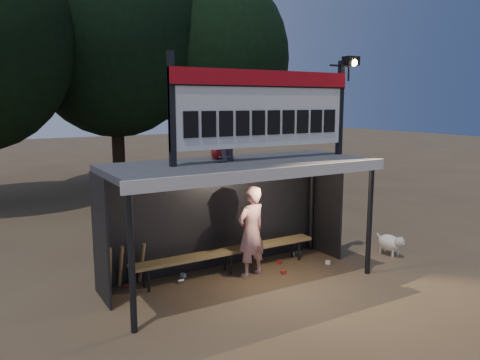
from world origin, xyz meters
name	(u,v)px	position (x,y,z in m)	size (l,w,h in m)	color
ground	(242,282)	(0.00, 0.00, 0.00)	(80.00, 80.00, 0.00)	#503C28
player	(251,232)	(0.33, 0.18, 0.90)	(0.66, 0.43, 1.80)	white
child_a	(221,128)	(-0.33, 0.18, 2.92)	(0.59, 0.46, 1.21)	slate
child_b	(220,132)	(-0.15, 0.55, 2.83)	(0.50, 0.32, 1.02)	#B01B22
dugout_shelter	(235,185)	(0.00, 0.24, 1.85)	(5.10, 2.08, 2.32)	#3A3A3D
scoreboard_assembly	(268,106)	(0.56, -0.01, 3.32)	(4.10, 0.27, 1.99)	black
bench	(228,252)	(0.00, 0.55, 0.43)	(4.00, 0.35, 0.48)	olive
tree_mid	(113,30)	(1.00, 11.50, 6.17)	(7.22, 7.22, 10.36)	black
tree_right	(216,59)	(5.00, 10.50, 5.19)	(6.08, 6.08, 8.72)	black
dog	(391,243)	(3.70, -0.33, 0.28)	(0.36, 0.81, 0.49)	white
bats	(126,266)	(-1.98, 0.82, 0.43)	(0.69, 0.35, 0.84)	#A37E4C
litter	(251,267)	(0.52, 0.48, 0.04)	(4.17, 1.02, 0.08)	#A32B1B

